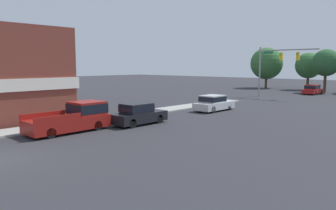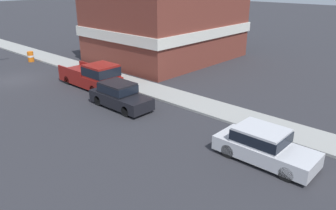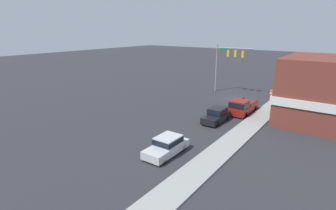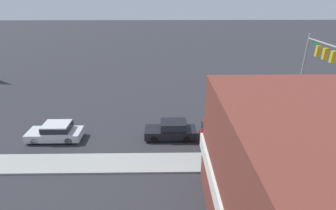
{
  "view_description": "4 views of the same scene",
  "coord_description": "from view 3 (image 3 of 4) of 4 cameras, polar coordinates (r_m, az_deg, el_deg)",
  "views": [
    {
      "loc": [
        16.35,
        -5.34,
        4.48
      ],
      "look_at": [
        1.04,
        11.13,
        1.73
      ],
      "focal_mm": 35.0,
      "sensor_mm": 36.0,
      "label": 1
    },
    {
      "loc": [
        10.57,
        26.75,
        7.87
      ],
      "look_at": [
        -0.77,
        16.37,
        1.87
      ],
      "focal_mm": 35.0,
      "sensor_mm": 36.0,
      "label": 2
    },
    {
      "loc": [
        -14.22,
        37.78,
        10.43
      ],
      "look_at": [
        1.08,
        16.52,
        2.8
      ],
      "focal_mm": 28.0,
      "sensor_mm": 36.0,
      "label": 3
    },
    {
      "loc": [
        -22.0,
        11.69,
        11.93
      ],
      "look_at": [
        -0.55,
        11.35,
        2.56
      ],
      "focal_mm": 28.0,
      "sensor_mm": 36.0,
      "label": 4
    }
  ],
  "objects": [
    {
      "name": "near_signal_assembly",
      "position": [
        44.84,
        12.89,
        9.91
      ],
      "size": [
        6.22,
        0.49,
        7.94
      ],
      "color": "gray",
      "rests_on": "ground"
    },
    {
      "name": "construction_barrel",
      "position": [
        45.22,
        21.66,
        2.42
      ],
      "size": [
        0.6,
        0.6,
        1.01
      ],
      "color": "orange",
      "rests_on": "ground"
    },
    {
      "name": "pickup_truck_parked",
      "position": [
        34.49,
        15.79,
        -0.33
      ],
      "size": [
        2.08,
        5.56,
        1.95
      ],
      "color": "black",
      "rests_on": "ground"
    },
    {
      "name": "ground_plane",
      "position": [
        41.69,
        14.62,
        1.22
      ],
      "size": [
        200.0,
        200.0,
        0.0
      ],
      "primitive_type": "plane",
      "color": "#2D2D33"
    },
    {
      "name": "car_lead",
      "position": [
        30.93,
        10.54,
        -2.11
      ],
      "size": [
        1.76,
        4.45,
        1.62
      ],
      "color": "black",
      "rests_on": "ground"
    },
    {
      "name": "car_second_ahead",
      "position": [
        22.8,
        -0.21,
        -8.72
      ],
      "size": [
        1.9,
        4.56,
        1.55
      ],
      "color": "black",
      "rests_on": "ground"
    },
    {
      "name": "sidewalk_curb",
      "position": [
        40.09,
        22.2,
        0.04
      ],
      "size": [
        2.4,
        60.0,
        0.14
      ],
      "color": "#9E9E99",
      "rests_on": "ground"
    }
  ]
}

